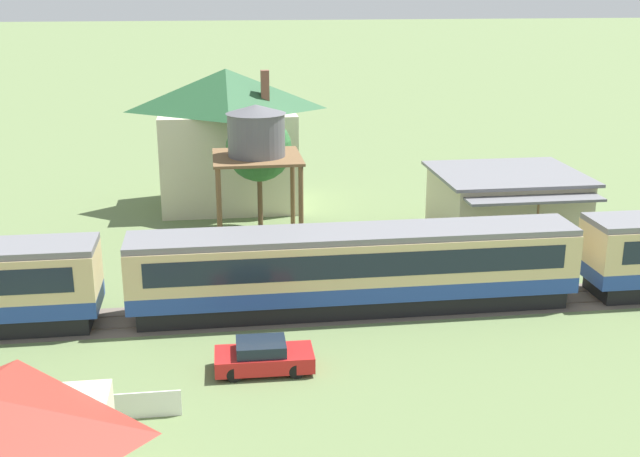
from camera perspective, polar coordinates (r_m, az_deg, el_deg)
ground_plane at (r=41.04m, az=8.17°, el=-5.34°), size 600.00×600.00×0.00m
passenger_train at (r=39.25m, az=2.85°, el=-2.67°), size 68.32×3.22×4.11m
railway_track at (r=40.94m, az=8.22°, el=-5.39°), size 120.88×3.60×0.04m
station_building at (r=52.65m, az=13.09°, el=1.82°), size 9.17×9.26×4.02m
station_house_dark_green_roof at (r=57.58m, az=-6.58°, el=6.55°), size 10.13×7.64×9.79m
water_tower at (r=46.09m, az=-4.54°, el=6.52°), size 5.05×5.05×8.94m
parked_car_red at (r=33.90m, az=-4.04°, el=-9.08°), size 4.13×1.94×1.34m
yard_tree_0 at (r=51.56m, az=-4.37°, el=5.67°), size 4.22×4.22×7.47m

